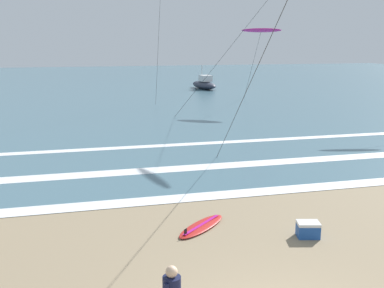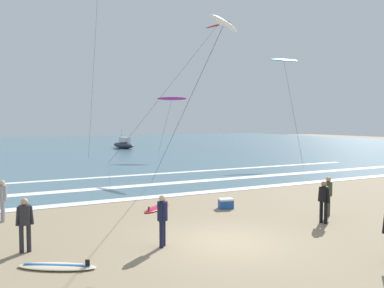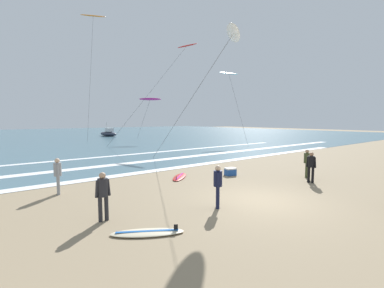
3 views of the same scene
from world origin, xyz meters
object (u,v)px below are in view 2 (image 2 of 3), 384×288
Objects in this scene: surfboard_foreground_flat at (157,208)px; surfer_background_far at (25,220)px; offshore_boat at (124,144)px; cooler_box at (226,203)px; kite_red_low_near at (217,26)px; kite_cyan_mid_center at (284,60)px; surfer_left_far at (324,198)px; surfer_left_near at (162,216)px; kite_magenta_high_right at (172,99)px; kite_white_far_left at (224,25)px; surfboard_left_pile at (57,266)px; surfer_right_near at (2,197)px; surfer_mid_group at (328,192)px.

surfer_background_far is at bearing -147.00° from surfboard_foreground_flat.
offshore_boat is 7.70× the size of cooler_box.
kite_red_low_near is 8.18m from kite_cyan_mid_center.
surfer_left_far is 44.44m from offshore_boat.
surfer_left_far is 6.51m from surfer_left_near.
kite_red_low_near is at bearing -80.58° from kite_magenta_high_right.
offshore_boat reaches higher than surfer_left_near.
kite_white_far_left reaches higher than offshore_boat.
kite_red_low_near is 26.32m from offshore_boat.
kite_red_low_near reaches higher than surfer_background_far.
surfboard_left_pile is 29.71m from kite_red_low_near.
kite_white_far_left is at bearing -15.80° from surfer_right_near.
offshore_boat is (12.68, 43.85, -0.40)m from surfer_left_near.
surfboard_foreground_flat is 40.26m from offshore_boat.
kite_white_far_left is (2.28, -1.79, 7.78)m from surfboard_foreground_flat.
cooler_box is (-17.23, -16.80, -9.67)m from kite_cyan_mid_center.
surfer_background_far is 8.76m from cooler_box.
surfer_background_far is 0.14× the size of kite_white_far_left.
surfer_left_near is (3.79, -1.37, 0.00)m from surfer_background_far.
surfer_right_near is (-0.44, 4.28, 0.00)m from surfer_background_far.
surfer_left_near is 0.16× the size of kite_cyan_mid_center.
surfer_background_far is 45.56m from offshore_boat.
kite_magenta_high_right is at bearing 57.61° from surfer_background_far.
surfer_mid_group is at bearing -3.67° from surfer_background_far.
offshore_boat is at bearing 78.16° from kite_white_far_left.
kite_white_far_left is at bearing 26.57° from surfboard_left_pile.
surfboard_left_pile is 34.06m from kite_cyan_mid_center.
surfboard_foreground_flat is at bearing 33.00° from surfer_background_far.
offshore_boat reaches higher than surfer_right_near.
surfer_right_near is 1.00× the size of surfer_mid_group.
kite_red_low_near is at bearing 50.35° from surfboard_left_pile.
surfer_background_far is at bearing -164.35° from cooler_box.
kite_magenta_high_right is at bearing 60.22° from surfboard_left_pile.
surfer_right_near is at bearing 156.96° from surfer_mid_group.
offshore_boat is 40.93m from cooler_box.
surfer_mid_group is 26.06m from kite_cyan_mid_center.
kite_white_far_left is (7.34, 3.67, 7.78)m from surfboard_left_pile.
kite_red_low_near reaches higher than kite_cyan_mid_center.
surfer_left_near is 27.30m from kite_red_low_near.
kite_white_far_left is (7.96, 1.91, 6.87)m from surfer_background_far.
kite_cyan_mid_center reaches higher than kite_white_far_left.
surfer_background_far is 31.53m from kite_magenta_high_right.
surfer_left_far and surfer_mid_group have the same top height.
surfer_background_far and surfer_left_near have the same top height.
kite_white_far_left is (4.18, 3.27, 6.87)m from surfer_left_near.
surfer_left_far is 10.40m from surfer_background_far.
surfer_left_near is at bearing -124.60° from kite_red_low_near.
surfer_right_near is (-10.73, 5.81, 0.00)m from surfer_left_far.
cooler_box is (-8.26, -23.90, -5.98)m from kite_magenta_high_right.
surfer_left_far is 28.98m from kite_magenta_high_right.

